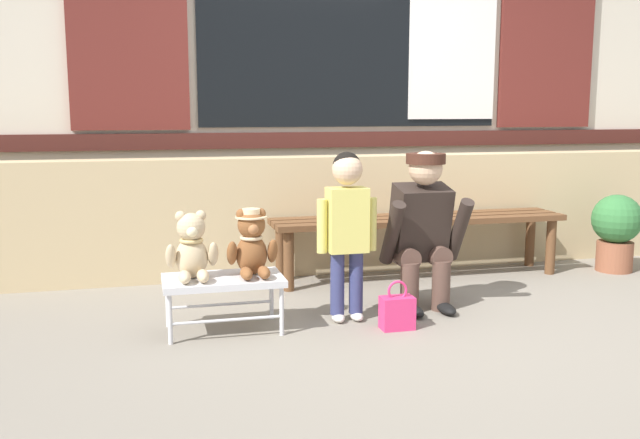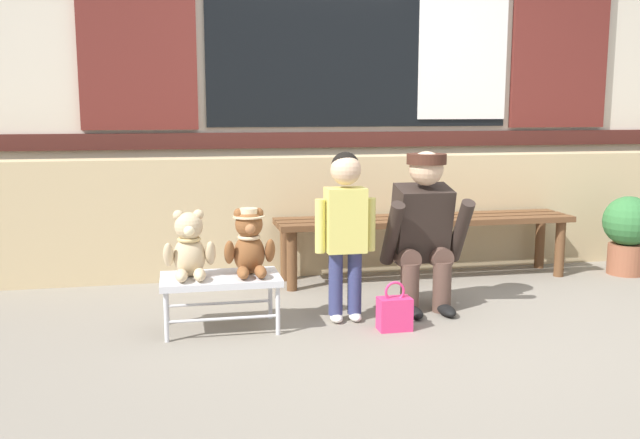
# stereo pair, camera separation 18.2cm
# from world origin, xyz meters

# --- Properties ---
(ground_plane) EXTENTS (60.00, 60.00, 0.00)m
(ground_plane) POSITION_xyz_m (0.00, 0.00, 0.00)
(ground_plane) COLOR gray
(brick_low_wall) EXTENTS (6.47, 0.25, 0.85)m
(brick_low_wall) POSITION_xyz_m (0.00, 1.43, 0.42)
(brick_low_wall) COLOR tan
(brick_low_wall) RESTS_ON ground
(shop_facade) EXTENTS (6.60, 0.26, 3.54)m
(shop_facade) POSITION_xyz_m (0.00, 1.94, 1.78)
(shop_facade) COLOR beige
(shop_facade) RESTS_ON ground
(wooden_bench_long) EXTENTS (2.10, 0.40, 0.44)m
(wooden_bench_long) POSITION_xyz_m (0.26, 1.06, 0.37)
(wooden_bench_long) COLOR brown
(wooden_bench_long) RESTS_ON ground
(small_display_bench) EXTENTS (0.64, 0.36, 0.30)m
(small_display_bench) POSITION_xyz_m (-1.22, 0.18, 0.27)
(small_display_bench) COLOR silver
(small_display_bench) RESTS_ON ground
(teddy_bear_plain) EXTENTS (0.28, 0.26, 0.36)m
(teddy_bear_plain) POSITION_xyz_m (-1.38, 0.18, 0.46)
(teddy_bear_plain) COLOR #CCB289
(teddy_bear_plain) RESTS_ON small_display_bench
(teddy_bear_with_hat) EXTENTS (0.28, 0.27, 0.36)m
(teddy_bear_with_hat) POSITION_xyz_m (-1.06, 0.18, 0.47)
(teddy_bear_with_hat) COLOR brown
(teddy_bear_with_hat) RESTS_ON small_display_bench
(child_standing) EXTENTS (0.35, 0.18, 0.96)m
(child_standing) POSITION_xyz_m (-0.52, 0.20, 0.59)
(child_standing) COLOR navy
(child_standing) RESTS_ON ground
(adult_crouching) EXTENTS (0.50, 0.49, 0.95)m
(adult_crouching) POSITION_xyz_m (-0.01, 0.34, 0.48)
(adult_crouching) COLOR brown
(adult_crouching) RESTS_ON ground
(handbag_on_ground) EXTENTS (0.18, 0.11, 0.27)m
(handbag_on_ground) POSITION_xyz_m (-0.30, -0.02, 0.10)
(handbag_on_ground) COLOR #E53370
(handbag_on_ground) RESTS_ON ground
(potted_plant) EXTENTS (0.36, 0.36, 0.57)m
(potted_plant) POSITION_xyz_m (1.75, 0.89, 0.32)
(potted_plant) COLOR brown
(potted_plant) RESTS_ON ground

